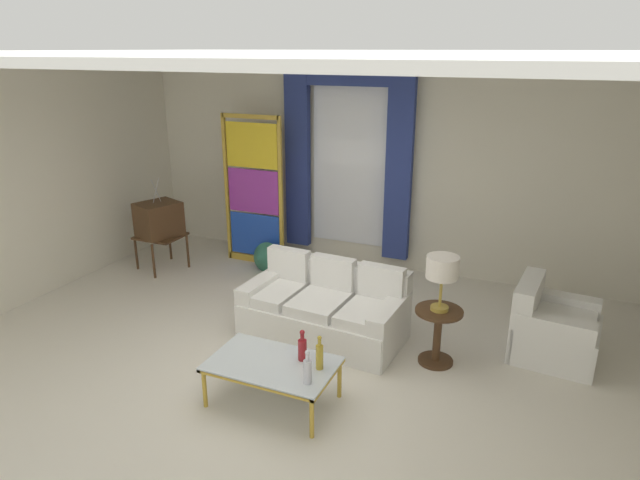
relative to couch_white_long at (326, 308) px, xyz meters
The scene contains 16 objects.
ground_plane 0.83m from the couch_white_long, 105.18° to the right, with size 16.00×16.00×0.00m, color silver.
wall_rear 2.61m from the couch_white_long, 95.00° to the left, with size 8.00×0.12×3.00m, color silver.
wall_left 4.05m from the couch_white_long, behind, with size 0.12×7.00×3.00m, color silver.
ceiling_slab 2.72m from the couch_white_long, 165.16° to the left, with size 8.00×7.60×0.04m, color white.
curtained_window 2.65m from the couch_white_long, 105.40° to the left, with size 2.00×0.17×2.70m.
couch_white_long is the anchor object (origin of this frame).
coffee_table 1.39m from the couch_white_long, 87.47° to the right, with size 1.13×0.70×0.41m.
bottle_blue_decanter 1.65m from the couch_white_long, 72.66° to the right, with size 0.07×0.07×0.31m.
bottle_crystal_tall 1.29m from the couch_white_long, 76.83° to the right, with size 0.08×0.08×0.30m.
bottle_amber_squat 1.42m from the couch_white_long, 69.56° to the right, with size 0.07×0.07×0.32m.
vintage_tv 3.11m from the couch_white_long, 163.99° to the left, with size 0.68×0.73×1.35m.
armchair_white 2.38m from the couch_white_long, 11.99° to the left, with size 0.89×0.89×0.80m.
stained_glass_divider 2.56m from the couch_white_long, 138.66° to the left, with size 0.95×0.05×2.20m.
peacock_figurine 1.98m from the couch_white_long, 139.98° to the left, with size 0.44×0.60×0.50m.
round_side_table 1.28m from the couch_white_long, ahead, with size 0.48×0.48×0.59m.
table_lamp_brass 1.47m from the couch_white_long, ahead, with size 0.32×0.32×0.57m.
Camera 1 is at (2.38, -4.43, 3.07)m, focal length 31.09 mm.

